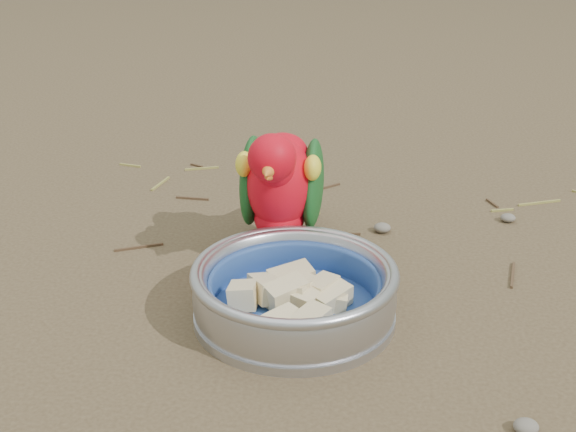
# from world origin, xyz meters

# --- Properties ---
(ground) EXTENTS (60.00, 60.00, 0.00)m
(ground) POSITION_xyz_m (0.00, 0.00, 0.00)
(ground) COLOR brown
(food_bowl) EXTENTS (0.21, 0.21, 0.02)m
(food_bowl) POSITION_xyz_m (0.01, -0.01, 0.01)
(food_bowl) COLOR #B2B2BA
(food_bowl) RESTS_ON ground
(bowl_wall) EXTENTS (0.21, 0.21, 0.04)m
(bowl_wall) POSITION_xyz_m (0.01, -0.01, 0.04)
(bowl_wall) COLOR #B2B2BA
(bowl_wall) RESTS_ON food_bowl
(fruit_wedges) EXTENTS (0.13, 0.13, 0.03)m
(fruit_wedges) POSITION_xyz_m (0.01, -0.01, 0.03)
(fruit_wedges) COLOR beige
(fruit_wedges) RESTS_ON food_bowl
(lory_parrot) EXTENTS (0.12, 0.22, 0.17)m
(lory_parrot) POSITION_xyz_m (-0.02, 0.13, 0.08)
(lory_parrot) COLOR red
(lory_parrot) RESTS_ON ground
(ground_debris) EXTENTS (0.90, 0.80, 0.01)m
(ground_debris) POSITION_xyz_m (-0.04, 0.03, 0.00)
(ground_debris) COLOR olive
(ground_debris) RESTS_ON ground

